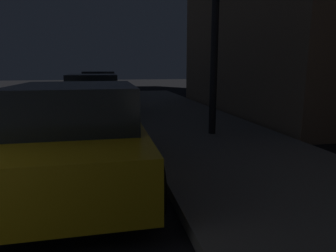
# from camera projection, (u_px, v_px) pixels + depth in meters

# --- Properties ---
(car_yellow_cab) EXTENTS (1.99, 4.05, 1.43)m
(car_yellow_cab) POSITION_uv_depth(u_px,v_px,m) (79.00, 135.00, 4.28)
(car_yellow_cab) COLOR gold
(car_yellow_cab) RESTS_ON ground
(car_green) EXTENTS (2.02, 4.07, 1.43)m
(car_green) POSITION_uv_depth(u_px,v_px,m) (93.00, 97.00, 9.76)
(car_green) COLOR #19592D
(car_green) RESTS_ON ground
(car_silver) EXTENTS (2.28, 4.32, 1.43)m
(car_silver) POSITION_uv_depth(u_px,v_px,m) (98.00, 85.00, 16.45)
(car_silver) COLOR #B7B7BF
(car_silver) RESTS_ON ground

